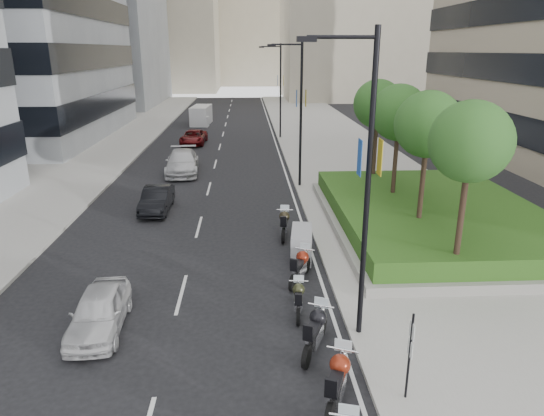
{
  "coord_description": "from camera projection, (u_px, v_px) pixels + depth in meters",
  "views": [
    {
      "loc": [
        0.95,
        -11.83,
        8.39
      ],
      "look_at": [
        1.98,
        7.7,
        2.0
      ],
      "focal_mm": 32.0,
      "sensor_mm": 36.0,
      "label": 1
    }
  ],
  "objects": [
    {
      "name": "parking_sign",
      "position": [
        410.0,
        352.0,
        11.67
      ],
      "size": [
        0.06,
        0.32,
        2.5
      ],
      "color": "black",
      "rests_on": "ground"
    },
    {
      "name": "motorcycle_3",
      "position": [
        298.0,
        299.0,
        16.09
      ],
      "size": [
        0.65,
        1.96,
        0.97
      ],
      "rotation": [
        0.0,
        0.0,
        1.46
      ],
      "color": "black",
      "rests_on": "ground"
    },
    {
      "name": "tree_0",
      "position": [
        471.0,
        142.0,
        16.32
      ],
      "size": [
        2.8,
        2.8,
        6.3
      ],
      "color": "#332319",
      "rests_on": "planter"
    },
    {
      "name": "car_b",
      "position": [
        157.0,
        199.0,
        26.35
      ],
      "size": [
        1.43,
        3.99,
        1.31
      ],
      "primitive_type": "imported",
      "rotation": [
        0.0,
        0.0,
        -0.01
      ],
      "color": "black",
      "rests_on": "ground"
    },
    {
      "name": "motorcycle_4",
      "position": [
        300.0,
        266.0,
        18.31
      ],
      "size": [
        1.12,
        2.12,
        1.13
      ],
      "rotation": [
        0.0,
        0.0,
        1.14
      ],
      "color": "black",
      "rests_on": "ground"
    },
    {
      "name": "building_cream_centre",
      "position": [
        249.0,
        6.0,
        121.89
      ],
      "size": [
        30.0,
        24.0,
        38.0
      ],
      "primitive_type": "cube",
      "color": "#B7AD93",
      "rests_on": "ground"
    },
    {
      "name": "motorcycle_5",
      "position": [
        302.0,
        244.0,
        20.33
      ],
      "size": [
        1.1,
        2.19,
        1.26
      ],
      "rotation": [
        0.0,
        0.0,
        1.44
      ],
      "color": "black",
      "rests_on": "ground"
    },
    {
      "name": "motorcycle_1",
      "position": [
        338.0,
        381.0,
        11.88
      ],
      "size": [
        1.13,
        2.33,
        1.22
      ],
      "rotation": [
        0.0,
        0.0,
        1.2
      ],
      "color": "black",
      "rests_on": "ground"
    },
    {
      "name": "building_grey_far",
      "position": [
        82.0,
        5.0,
        74.36
      ],
      "size": [
        22.0,
        26.0,
        30.0
      ],
      "primitive_type": "cube",
      "color": "gray",
      "rests_on": "ground"
    },
    {
      "name": "lane_edge",
      "position": [
        278.0,
        150.0,
        42.44
      ],
      "size": [
        0.12,
        100.0,
        0.01
      ],
      "primitive_type": "cube",
      "color": "silver",
      "rests_on": "ground"
    },
    {
      "name": "car_d",
      "position": [
        194.0,
        137.0,
        45.17
      ],
      "size": [
        2.37,
        4.76,
        1.29
      ],
      "primitive_type": "imported",
      "rotation": [
        0.0,
        0.0,
        -0.05
      ],
      "color": "#580A0C",
      "rests_on": "ground"
    },
    {
      "name": "motorcycle_6",
      "position": [
        284.0,
        224.0,
        22.74
      ],
      "size": [
        0.78,
        2.33,
        1.16
      ],
      "rotation": [
        0.0,
        0.0,
        1.45
      ],
      "color": "black",
      "rests_on": "ground"
    },
    {
      "name": "lane_centre",
      "position": [
        219.0,
        151.0,
        42.18
      ],
      "size": [
        0.12,
        100.0,
        0.01
      ],
      "primitive_type": "cube",
      "color": "silver",
      "rests_on": "ground"
    },
    {
      "name": "delivery_van",
      "position": [
        201.0,
        116.0,
        57.01
      ],
      "size": [
        2.32,
        5.21,
        2.13
      ],
      "rotation": [
        0.0,
        0.0,
        -0.08
      ],
      "color": "white",
      "rests_on": "ground"
    },
    {
      "name": "ground",
      "position": [
        217.0,
        360.0,
        13.78
      ],
      "size": [
        160.0,
        160.0,
        0.0
      ],
      "primitive_type": "plane",
      "color": "black",
      "rests_on": "ground"
    },
    {
      "name": "lamp_post_2",
      "position": [
        279.0,
        86.0,
        46.59
      ],
      "size": [
        2.34,
        0.45,
        9.0
      ],
      "color": "black",
      "rests_on": "ground"
    },
    {
      "name": "lamp_post_1",
      "position": [
        298.0,
        107.0,
        29.5
      ],
      "size": [
        2.34,
        0.45,
        9.0
      ],
      "color": "black",
      "rests_on": "ground"
    },
    {
      "name": "car_c",
      "position": [
        182.0,
        162.0,
        34.43
      ],
      "size": [
        2.61,
        5.63,
        1.59
      ],
      "primitive_type": "imported",
      "rotation": [
        0.0,
        0.0,
        0.07
      ],
      "color": "silver",
      "rests_on": "ground"
    },
    {
      "name": "lamp_post_0",
      "position": [
        363.0,
        176.0,
        13.37
      ],
      "size": [
        2.34,
        0.45,
        9.0
      ],
      "color": "black",
      "rests_on": "ground"
    },
    {
      "name": "car_a",
      "position": [
        99.0,
        311.0,
        15.09
      ],
      "size": [
        1.71,
        3.88,
        1.3
      ],
      "primitive_type": "imported",
      "rotation": [
        0.0,
        0.0,
        0.05
      ],
      "color": "silver",
      "rests_on": "ground"
    },
    {
      "name": "hedge",
      "position": [
        434.0,
        211.0,
        23.48
      ],
      "size": [
        9.4,
        13.4,
        0.8
      ],
      "primitive_type": "cube",
      "color": "#234C15",
      "rests_on": "planter"
    },
    {
      "name": "tree_3",
      "position": [
        378.0,
        104.0,
        27.71
      ],
      "size": [
        2.8,
        2.8,
        6.3
      ],
      "color": "#332319",
      "rests_on": "planter"
    },
    {
      "name": "motorcycle_2",
      "position": [
        316.0,
        330.0,
        14.07
      ],
      "size": [
        1.14,
        2.24,
        1.18
      ],
      "rotation": [
        0.0,
        0.0,
        1.16
      ],
      "color": "black",
      "rests_on": "ground"
    },
    {
      "name": "building_cream_left",
      "position": [
        155.0,
        7.0,
        102.52
      ],
      "size": [
        26.0,
        24.0,
        34.0
      ],
      "primitive_type": "cube",
      "color": "#B7AD93",
      "rests_on": "ground"
    },
    {
      "name": "sidewalk_left",
      "position": [
        96.0,
        152.0,
        41.63
      ],
      "size": [
        8.0,
        100.0,
        0.15
      ],
      "primitive_type": "cube",
      "color": "#9E9B93",
      "rests_on": "ground"
    },
    {
      "name": "sidewalk_right",
      "position": [
        338.0,
        149.0,
        42.69
      ],
      "size": [
        10.0,
        100.0,
        0.15
      ],
      "primitive_type": "cube",
      "color": "#9E9B93",
      "rests_on": "ground"
    },
    {
      "name": "tree_2",
      "position": [
        399.0,
        113.0,
        23.92
      ],
      "size": [
        2.8,
        2.8,
        6.3
      ],
      "color": "#332319",
      "rests_on": "planter"
    },
    {
      "name": "planter",
      "position": [
        433.0,
        223.0,
        23.67
      ],
      "size": [
        10.0,
        14.0,
        0.4
      ],
      "primitive_type": "cube",
      "color": "gray",
      "rests_on": "sidewalk_right"
    },
    {
      "name": "tree_1",
      "position": [
        428.0,
        125.0,
        20.12
      ],
      "size": [
        2.8,
        2.8,
        6.3
      ],
      "color": "#332319",
      "rests_on": "planter"
    }
  ]
}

